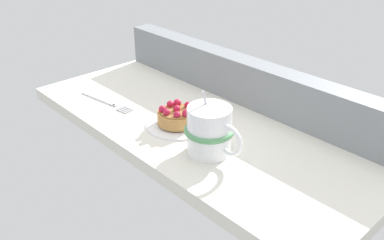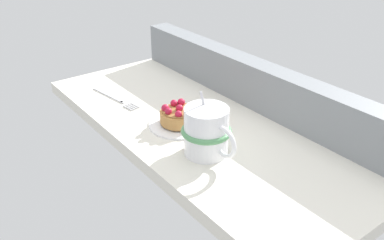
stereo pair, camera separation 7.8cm
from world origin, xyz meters
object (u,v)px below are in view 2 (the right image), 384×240
dessert_plate (180,123)px  coffee_mug (207,132)px  raspberry_tart (180,115)px  dessert_fork (115,98)px

dessert_plate → coffee_mug: (12.79, -2.55, 4.55)cm
raspberry_tart → dessert_fork: (-20.96, -5.21, -2.23)cm
coffee_mug → dessert_fork: size_ratio=0.76×
raspberry_tart → coffee_mug: (12.78, -2.56, 2.39)cm
dessert_plate → coffee_mug: bearing=-11.3°
dessert_plate → coffee_mug: 13.81cm
coffee_mug → raspberry_tart: bearing=168.7°
dessert_plate → raspberry_tart: raspberry_tart is taller
dessert_plate → coffee_mug: size_ratio=1.03×
dessert_plate → dessert_fork: (-20.95, -5.20, -0.07)cm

